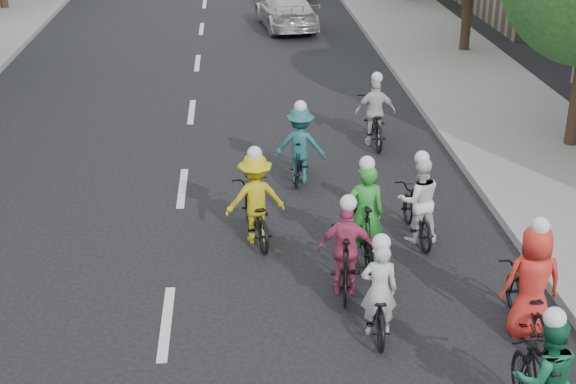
{
  "coord_description": "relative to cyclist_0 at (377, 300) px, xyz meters",
  "views": [
    {
      "loc": [
        1.07,
        -10.15,
        6.56
      ],
      "look_at": [
        1.98,
        2.39,
        1.0
      ],
      "focal_mm": 50.0,
      "sensor_mm": 36.0,
      "label": 1
    }
  ],
  "objects": [
    {
      "name": "cyclist_2",
      "position": [
        -1.64,
        3.04,
        0.14
      ],
      "size": [
        1.14,
        1.92,
        1.78
      ],
      "rotation": [
        0.0,
        0.0,
        3.32
      ],
      "color": "black",
      "rests_on": "ground"
    },
    {
      "name": "cyclist_7",
      "position": [
        -0.63,
        5.63,
        0.17
      ],
      "size": [
        1.14,
        1.6,
        1.76
      ],
      "rotation": [
        0.0,
        0.0,
        2.94
      ],
      "color": "black",
      "rests_on": "ground"
    },
    {
      "name": "cyclist_4",
      "position": [
        2.14,
        -0.19,
        0.13
      ],
      "size": [
        0.84,
        1.76,
        1.87
      ],
      "rotation": [
        0.0,
        0.0,
        3.13
      ],
      "color": "black",
      "rests_on": "ground"
    },
    {
      "name": "follow_car_lead",
      "position": [
        0.13,
        20.33,
        0.14
      ],
      "size": [
        2.37,
        4.68,
        1.3
      ],
      "primitive_type": "imported",
      "rotation": [
        0.0,
        0.0,
        3.27
      ],
      "color": "silver",
      "rests_on": "ground"
    },
    {
      "name": "cyclist_6",
      "position": [
        1.22,
        2.86,
        0.08
      ],
      "size": [
        0.78,
        1.77,
        1.7
      ],
      "rotation": [
        0.0,
        0.0,
        3.2
      ],
      "color": "black",
      "rests_on": "ground"
    },
    {
      "name": "curb_right",
      "position": [
        2.99,
        10.42,
        -0.43
      ],
      "size": [
        0.18,
        80.0,
        0.18
      ],
      "primitive_type": "cube",
      "color": "#999993",
      "rests_on": "ground"
    },
    {
      "name": "sidewalk_right",
      "position": [
        4.94,
        10.42,
        -0.44
      ],
      "size": [
        4.0,
        80.0,
        0.15
      ],
      "primitive_type": "cube",
      "color": "gray",
      "rests_on": "ground"
    },
    {
      "name": "ground",
      "position": [
        -3.06,
        0.42,
        -0.52
      ],
      "size": [
        120.0,
        120.0,
        0.0
      ],
      "primitive_type": "plane",
      "color": "black",
      "rests_on": "ground"
    },
    {
      "name": "cyclist_8",
      "position": [
        1.29,
        7.75,
        0.09
      ],
      "size": [
        0.93,
        1.98,
        1.74
      ],
      "rotation": [
        0.0,
        0.0,
        3.13
      ],
      "color": "black",
      "rests_on": "ground"
    },
    {
      "name": "cyclist_0",
      "position": [
        0.0,
        0.0,
        0.0
      ],
      "size": [
        0.65,
        1.6,
        1.6
      ],
      "rotation": [
        0.0,
        0.0,
        3.07
      ],
      "color": "black",
      "rests_on": "ground"
    },
    {
      "name": "cyclist_3",
      "position": [
        -0.29,
        1.17,
        0.1
      ],
      "size": [
        0.94,
        1.75,
        1.67
      ],
      "rotation": [
        0.0,
        0.0,
        3.0
      ],
      "color": "black",
      "rests_on": "ground"
    },
    {
      "name": "cyclist_5",
      "position": [
        0.14,
        2.14,
        0.15
      ],
      "size": [
        0.65,
        1.84,
        1.91
      ],
      "rotation": [
        0.0,
        0.0,
        3.17
      ],
      "color": "black",
      "rests_on": "ground"
    }
  ]
}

